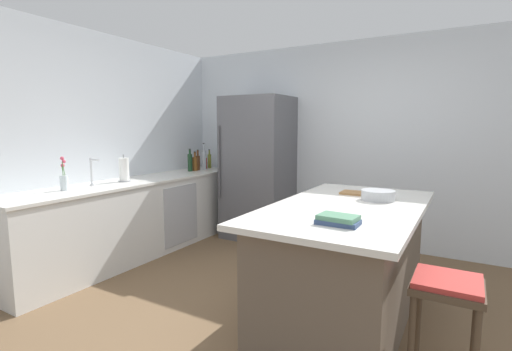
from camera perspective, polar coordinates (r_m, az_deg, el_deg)
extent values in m
plane|color=brown|center=(3.23, 2.21, -20.59)|extent=(7.20, 7.20, 0.00)
cube|color=silver|center=(4.96, 14.58, 4.66)|extent=(6.00, 0.10, 2.60)
cube|color=silver|center=(4.55, -26.19, 3.92)|extent=(0.10, 6.00, 2.60)
cube|color=silver|center=(4.69, -17.74, -6.29)|extent=(0.65, 3.17, 0.87)
cube|color=silver|center=(4.61, -17.96, -0.84)|extent=(0.68, 3.20, 0.03)
cube|color=#B2B5BA|center=(4.73, -11.47, -5.95)|extent=(0.01, 0.60, 0.73)
cube|color=brown|center=(3.06, 13.67, -13.35)|extent=(0.89, 1.75, 0.89)
cube|color=silver|center=(2.93, 13.95, -4.82)|extent=(1.05, 1.95, 0.04)
cube|color=#56565B|center=(5.07, 0.31, 1.13)|extent=(0.85, 0.71, 1.93)
cylinder|color=#4C4C51|center=(4.95, -5.73, 2.07)|extent=(0.02, 0.02, 0.96)
cylinder|color=#473828|center=(2.38, 22.75, -23.56)|extent=(0.04, 0.04, 0.63)
cylinder|color=#473828|center=(2.64, 23.66, -20.32)|extent=(0.04, 0.04, 0.63)
cylinder|color=#473828|center=(2.63, 30.60, -20.83)|extent=(0.04, 0.04, 0.63)
cube|color=#473828|center=(2.36, 27.41, -15.02)|extent=(0.36, 0.36, 0.04)
cube|color=#B2332D|center=(2.34, 27.46, -14.23)|extent=(0.34, 0.34, 0.03)
cylinder|color=silver|center=(4.31, -23.96, -1.33)|extent=(0.05, 0.05, 0.02)
cylinder|color=silver|center=(4.29, -24.06, 0.65)|extent=(0.02, 0.02, 0.28)
cylinder|color=silver|center=(4.23, -23.67, 2.22)|extent=(0.14, 0.02, 0.02)
cylinder|color=silver|center=(4.10, -27.49, -1.02)|extent=(0.08, 0.08, 0.15)
cylinder|color=#4C7F3D|center=(4.10, -27.60, 0.08)|extent=(0.01, 0.02, 0.19)
sphere|color=#DB4C66|center=(4.09, -27.67, 1.38)|extent=(0.04, 0.04, 0.04)
cylinder|color=#4C7F3D|center=(4.08, -27.64, 0.56)|extent=(0.01, 0.02, 0.26)
sphere|color=#DB4C66|center=(4.07, -27.75, 2.36)|extent=(0.04, 0.04, 0.04)
cylinder|color=#4C7F3D|center=(4.08, -27.44, 0.34)|extent=(0.01, 0.04, 0.23)
sphere|color=#DB4C66|center=(4.07, -27.54, 1.93)|extent=(0.04, 0.04, 0.04)
cylinder|color=gray|center=(4.52, -19.62, -0.80)|extent=(0.14, 0.14, 0.01)
cylinder|color=white|center=(4.50, -19.69, 0.92)|extent=(0.11, 0.11, 0.26)
cylinder|color=gray|center=(4.49, -19.77, 2.82)|extent=(0.02, 0.02, 0.04)
cylinder|color=olive|center=(5.72, -7.19, 2.21)|extent=(0.05, 0.05, 0.21)
cylinder|color=olive|center=(5.71, -7.22, 3.58)|extent=(0.02, 0.02, 0.06)
cylinder|color=black|center=(5.70, -7.22, 3.96)|extent=(0.03, 0.03, 0.01)
cylinder|color=red|center=(5.64, -7.82, 1.89)|extent=(0.05, 0.05, 0.16)
cylinder|color=red|center=(5.64, -7.84, 2.97)|extent=(0.02, 0.02, 0.05)
cylinder|color=black|center=(5.63, -7.84, 3.30)|extent=(0.02, 0.02, 0.01)
cylinder|color=silver|center=(5.54, -8.03, 2.34)|extent=(0.07, 0.07, 0.27)
cylinder|color=silver|center=(5.53, -8.07, 4.28)|extent=(0.03, 0.03, 0.11)
cylinder|color=black|center=(5.52, -8.08, 4.90)|extent=(0.03, 0.03, 0.01)
cylinder|color=#5B3319|center=(5.48, -8.95, 1.93)|extent=(0.06, 0.06, 0.21)
cylinder|color=#5B3319|center=(5.47, -8.98, 3.42)|extent=(0.03, 0.03, 0.08)
cylinder|color=black|center=(5.46, -8.99, 3.90)|extent=(0.03, 0.03, 0.01)
cylinder|color=brown|center=(5.39, -9.39, 1.78)|extent=(0.08, 0.08, 0.20)
cylinder|color=brown|center=(5.38, -9.42, 3.18)|extent=(0.03, 0.03, 0.07)
cylinder|color=black|center=(5.37, -9.43, 3.60)|extent=(0.03, 0.03, 0.01)
cylinder|color=#19381E|center=(5.33, -10.14, 1.96)|extent=(0.07, 0.07, 0.24)
cylinder|color=#19381E|center=(5.32, -10.18, 3.61)|extent=(0.03, 0.03, 0.06)
cylinder|color=black|center=(5.32, -10.19, 4.01)|extent=(0.03, 0.03, 0.01)
cube|color=#334770|center=(2.33, 12.54, -7.02)|extent=(0.25, 0.16, 0.03)
cube|color=#4C7F60|center=(2.33, 12.56, -6.32)|extent=(0.24, 0.17, 0.03)
cylinder|color=#B2B5BA|center=(3.18, 18.30, -2.90)|extent=(0.27, 0.27, 0.08)
cube|color=#9E7042|center=(3.41, 15.53, -2.65)|extent=(0.30, 0.20, 0.02)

